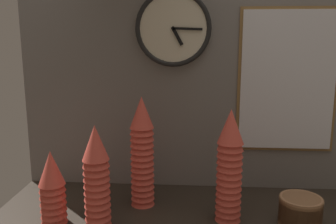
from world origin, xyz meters
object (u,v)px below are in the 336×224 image
Objects in this scene: cup_stack_center_right at (229,166)px; wall_clock at (173,28)px; cup_stack_far_left at (52,188)px; cup_stack_left at (97,176)px; bowl_stack_right at (300,211)px; menu_board at (287,81)px; cup_stack_center_left at (142,152)px.

cup_stack_center_right is 1.31× the size of wall_clock.
wall_clock is (0.39, 0.34, 0.54)m from cup_stack_far_left.
cup_stack_left is 1.36× the size of cup_stack_far_left.
bowl_stack_right is 0.51m from menu_board.
cup_stack_center_left is 1.63× the size of cup_stack_far_left.
cup_stack_center_right is at bearing -131.00° from menu_board.
cup_stack_far_left is 0.99m from menu_board.
cup_stack_center_left is 0.33m from cup_stack_center_right.
wall_clock is at bearing 41.02° from cup_stack_far_left.
cup_stack_left is 0.88× the size of cup_stack_center_right.
bowl_stack_right is 0.25× the size of menu_board.
cup_stack_far_left is at bearing -177.16° from bowl_stack_right.
menu_board reaches higher than cup_stack_far_left.
cup_stack_center_left is at bearing -120.54° from wall_clock.
wall_clock is at bearing 55.62° from cup_stack_left.
wall_clock is at bearing -178.90° from menu_board.
cup_stack_center_left reaches higher than bowl_stack_right.
cup_stack_center_right reaches higher than bowl_stack_right.
cup_stack_left is 0.60× the size of menu_board.
cup_stack_far_left is 0.61m from cup_stack_center_right.
cup_stack_center_left is 0.51m from wall_clock.
cup_stack_left is at bearing -176.19° from bowl_stack_right.
cup_stack_left is at bearing -153.07° from menu_board.
cup_stack_left is at bearing -1.47° from cup_stack_far_left.
menu_board is (0.01, 0.31, 0.41)m from bowl_stack_right.
cup_stack_center_right is 0.59m from wall_clock.
bowl_stack_right is (0.56, -0.12, -0.16)m from cup_stack_center_left.
wall_clock reaches higher than cup_stack_left.
cup_stack_center_left is at bearing 167.80° from bowl_stack_right.
menu_board reaches higher than cup_stack_center_left.
cup_stack_left reaches higher than bowl_stack_right.
cup_stack_far_left is 0.85m from bowl_stack_right.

